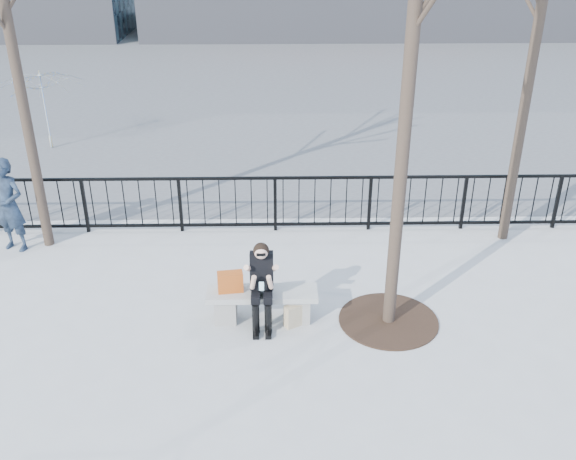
{
  "coord_description": "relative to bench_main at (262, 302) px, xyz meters",
  "views": [
    {
      "loc": [
        0.23,
        -8.1,
        5.58
      ],
      "look_at": [
        0.4,
        0.8,
        1.1
      ],
      "focal_mm": 40.0,
      "sensor_mm": 36.0,
      "label": 1
    }
  ],
  "objects": [
    {
      "name": "standing_man",
      "position": [
        -4.53,
        2.34,
        0.56
      ],
      "size": [
        0.73,
        0.59,
        1.72
      ],
      "primitive_type": "imported",
      "rotation": [
        0.0,
        0.0,
        -0.32
      ],
      "color": "black",
      "rests_on": "ground"
    },
    {
      "name": "seated_woman",
      "position": [
        0.0,
        -0.16,
        0.37
      ],
      "size": [
        0.5,
        0.64,
        1.34
      ],
      "color": "black",
      "rests_on": "ground"
    },
    {
      "name": "shopping_bag",
      "position": [
        0.51,
        -0.16,
        -0.12
      ],
      "size": [
        0.39,
        0.31,
        0.35
      ],
      "primitive_type": "cube",
      "rotation": [
        0.0,
        0.0,
        0.54
      ],
      "color": "#CAAE8E",
      "rests_on": "ground"
    },
    {
      "name": "handbag",
      "position": [
        -0.47,
        0.02,
        0.34
      ],
      "size": [
        0.39,
        0.23,
        0.31
      ],
      "primitive_type": "cube",
      "rotation": [
        0.0,
        0.0,
        0.14
      ],
      "color": "#AC4715",
      "rests_on": "bench_main"
    },
    {
      "name": "ground",
      "position": [
        0.0,
        0.0,
        -0.3
      ],
      "size": [
        120.0,
        120.0,
        0.0
      ],
      "primitive_type": "plane",
      "color": "#979792",
      "rests_on": "ground"
    },
    {
      "name": "bench_main",
      "position": [
        0.0,
        0.0,
        0.0
      ],
      "size": [
        1.65,
        0.46,
        0.49
      ],
      "color": "slate",
      "rests_on": "ground"
    },
    {
      "name": "street_surface",
      "position": [
        0.0,
        15.0,
        -0.3
      ],
      "size": [
        60.0,
        23.0,
        0.01
      ],
      "primitive_type": "cube",
      "color": "#474747",
      "rests_on": "ground"
    },
    {
      "name": "vendor_umbrella",
      "position": [
        -5.61,
        7.8,
        0.7
      ],
      "size": [
        2.63,
        2.67,
        2.01
      ],
      "primitive_type": "imported",
      "rotation": [
        0.0,
        0.0,
        -0.22
      ],
      "color": "gold",
      "rests_on": "ground"
    },
    {
      "name": "railing",
      "position": [
        0.0,
        3.0,
        0.25
      ],
      "size": [
        14.0,
        0.06,
        1.1
      ],
      "color": "black",
      "rests_on": "ground"
    },
    {
      "name": "tree_grate",
      "position": [
        1.9,
        -0.1,
        -0.29
      ],
      "size": [
        1.5,
        1.5,
        0.02
      ],
      "primitive_type": "cylinder",
      "color": "black",
      "rests_on": "ground"
    }
  ]
}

